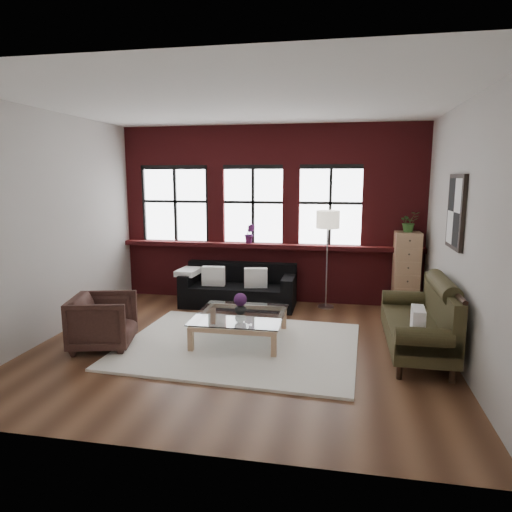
% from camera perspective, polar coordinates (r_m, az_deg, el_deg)
% --- Properties ---
extents(floor, '(5.50, 5.50, 0.00)m').
position_cam_1_polar(floor, '(6.38, -1.92, -11.13)').
color(floor, '#4D2D1C').
rests_on(floor, ground).
extents(ceiling, '(5.50, 5.50, 0.00)m').
position_cam_1_polar(ceiling, '(6.02, -2.10, 18.60)').
color(ceiling, white).
rests_on(ceiling, ground).
extents(wall_back, '(5.50, 0.00, 5.50)m').
position_cam_1_polar(wall_back, '(8.44, 1.73, 5.21)').
color(wall_back, '#B5B0A8').
rests_on(wall_back, ground).
extents(wall_front, '(5.50, 0.00, 5.50)m').
position_cam_1_polar(wall_front, '(3.62, -10.71, -1.20)').
color(wall_front, '#B5B0A8').
rests_on(wall_front, ground).
extents(wall_left, '(0.00, 5.00, 5.00)m').
position_cam_1_polar(wall_left, '(7.12, -24.19, 3.49)').
color(wall_left, '#B5B0A8').
rests_on(wall_left, ground).
extents(wall_right, '(0.00, 5.00, 5.00)m').
position_cam_1_polar(wall_right, '(6.02, 24.47, 2.45)').
color(wall_right, '#B5B0A8').
rests_on(wall_right, ground).
extents(brick_backwall, '(5.50, 0.12, 3.20)m').
position_cam_1_polar(brick_backwall, '(8.38, 1.67, 5.18)').
color(brick_backwall, maroon).
rests_on(brick_backwall, floor).
extents(sill_ledge, '(5.50, 0.30, 0.08)m').
position_cam_1_polar(sill_ledge, '(8.36, 1.55, 1.30)').
color(sill_ledge, maroon).
rests_on(sill_ledge, brick_backwall).
extents(window_left, '(1.38, 0.10, 1.50)m').
position_cam_1_polar(window_left, '(8.84, -9.99, 6.26)').
color(window_left, black).
rests_on(window_left, brick_backwall).
extents(window_mid, '(1.38, 0.10, 1.50)m').
position_cam_1_polar(window_mid, '(8.43, -0.34, 6.24)').
color(window_mid, black).
rests_on(window_mid, brick_backwall).
extents(window_right, '(1.38, 0.10, 1.50)m').
position_cam_1_polar(window_right, '(8.28, 9.27, 6.04)').
color(window_right, black).
rests_on(window_right, brick_backwall).
extents(wall_poster, '(0.05, 0.74, 0.94)m').
position_cam_1_polar(wall_poster, '(6.28, 23.73, 5.07)').
color(wall_poster, black).
rests_on(wall_poster, wall_right).
extents(shag_rug, '(3.25, 2.62, 0.03)m').
position_cam_1_polar(shag_rug, '(6.35, -2.04, -11.06)').
color(shag_rug, white).
rests_on(shag_rug, floor).
extents(dark_sofa, '(2.01, 0.81, 0.73)m').
position_cam_1_polar(dark_sofa, '(8.14, -2.21, -3.79)').
color(dark_sofa, black).
rests_on(dark_sofa, floor).
extents(pillow_a, '(0.41, 0.17, 0.34)m').
position_cam_1_polar(pillow_a, '(8.11, -5.35, -2.51)').
color(pillow_a, white).
rests_on(pillow_a, dark_sofa).
extents(pillow_b, '(0.42, 0.21, 0.34)m').
position_cam_1_polar(pillow_b, '(7.93, -0.02, -2.74)').
color(pillow_b, white).
rests_on(pillow_b, dark_sofa).
extents(vintage_settee, '(0.84, 1.89, 1.01)m').
position_cam_1_polar(vintage_settee, '(6.29, 19.44, -7.17)').
color(vintage_settee, '#312C16').
rests_on(vintage_settee, floor).
extents(pillow_settee, '(0.17, 0.39, 0.34)m').
position_cam_1_polar(pillow_settee, '(5.70, 19.56, -7.80)').
color(pillow_settee, white).
rests_on(pillow_settee, vintage_settee).
extents(armchair, '(0.96, 0.95, 0.73)m').
position_cam_1_polar(armchair, '(6.53, -18.56, -7.78)').
color(armchair, '#351F1A').
rests_on(armchair, floor).
extents(coffee_table, '(1.23, 1.23, 0.41)m').
position_cam_1_polar(coffee_table, '(6.49, -1.95, -8.94)').
color(coffee_table, tan).
rests_on(coffee_table, shag_rug).
extents(vase, '(0.19, 0.19, 0.17)m').
position_cam_1_polar(vase, '(6.40, -1.96, -6.51)').
color(vase, '#B2B2B2').
rests_on(vase, coffee_table).
extents(flowers, '(0.18, 0.18, 0.18)m').
position_cam_1_polar(flowers, '(6.37, -1.97, -5.47)').
color(flowers, '#4A1C53').
rests_on(flowers, vase).
extents(drawer_chest, '(0.42, 0.42, 1.37)m').
position_cam_1_polar(drawer_chest, '(8.19, 18.25, -1.90)').
color(drawer_chest, tan).
rests_on(drawer_chest, floor).
extents(potted_plant_top, '(0.40, 0.38, 0.35)m').
position_cam_1_polar(potted_plant_top, '(8.06, 18.58, 4.07)').
color(potted_plant_top, '#2D5923').
rests_on(potted_plant_top, drawer_chest).
extents(floor_lamp, '(0.40, 0.40, 1.86)m').
position_cam_1_polar(floor_lamp, '(8.02, 8.87, 0.04)').
color(floor_lamp, '#A5A5A8').
rests_on(floor_lamp, floor).
extents(sill_plant, '(0.21, 0.18, 0.36)m').
position_cam_1_polar(sill_plant, '(8.36, -0.78, 2.82)').
color(sill_plant, '#4A1C53').
rests_on(sill_plant, sill_ledge).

